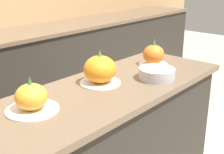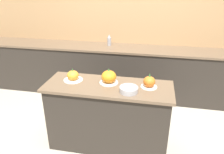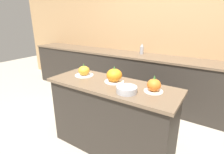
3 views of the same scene
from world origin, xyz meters
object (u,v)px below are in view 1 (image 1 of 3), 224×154
(pumpkin_cake_left, at_px, (31,99))
(pumpkin_cake_right, at_px, (154,55))
(pumpkin_cake_center, at_px, (100,70))
(mixing_bowl, at_px, (157,74))

(pumpkin_cake_left, distance_m, pumpkin_cake_right, 0.95)
(pumpkin_cake_center, height_order, mixing_bowl, pumpkin_cake_center)
(pumpkin_cake_center, bearing_deg, mixing_bowl, -35.79)
(pumpkin_cake_left, distance_m, mixing_bowl, 0.75)
(pumpkin_cake_left, height_order, pumpkin_cake_center, pumpkin_cake_center)
(pumpkin_cake_center, distance_m, mixing_bowl, 0.34)
(pumpkin_cake_left, height_order, pumpkin_cake_right, pumpkin_cake_right)
(pumpkin_cake_right, height_order, mixing_bowl, pumpkin_cake_right)
(pumpkin_cake_center, distance_m, pumpkin_cake_right, 0.49)
(pumpkin_cake_left, bearing_deg, pumpkin_cake_center, 1.42)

